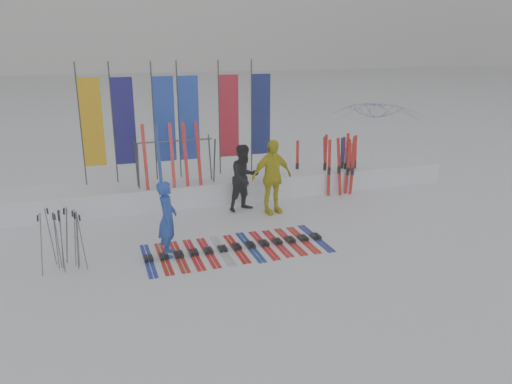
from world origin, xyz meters
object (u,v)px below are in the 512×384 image
object	(u,v)px
person_black	(244,178)
person_yellow	(272,177)
tent_canopy	(374,140)
person_blue	(167,219)
ski_rack	(175,156)
ski_row	(236,247)

from	to	relation	value
person_black	person_yellow	distance (m)	0.74
person_yellow	tent_canopy	xyz separation A→B (m)	(4.28, 2.13, 0.30)
person_blue	person_black	world-z (taller)	person_black
ski_rack	tent_canopy	bearing A→B (deg)	6.61
person_blue	ski_row	distance (m)	1.62
tent_canopy	ski_row	world-z (taller)	tent_canopy
tent_canopy	ski_rack	world-z (taller)	tent_canopy
person_black	ski_rack	distance (m)	1.94
tent_canopy	person_blue	bearing A→B (deg)	-151.47
tent_canopy	person_yellow	bearing A→B (deg)	-153.60
person_yellow	tent_canopy	distance (m)	4.79
person_blue	ski_row	bearing A→B (deg)	-81.23
person_yellow	ski_rack	xyz separation A→B (m)	(-2.22, 1.37, 0.42)
person_black	person_yellow	world-z (taller)	person_yellow
ski_row	ski_rack	bearing A→B (deg)	101.31
person_blue	ski_rack	distance (m)	3.33
person_black	tent_canopy	world-z (taller)	tent_canopy
person_yellow	ski_rack	distance (m)	2.64
person_black	ski_rack	xyz separation A→B (m)	(-1.62, 0.95, 0.50)
person_yellow	ski_rack	world-z (taller)	person_yellow
tent_canopy	ski_rack	distance (m)	6.55
person_blue	ski_row	xyz separation A→B (m)	(1.42, -0.16, -0.77)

